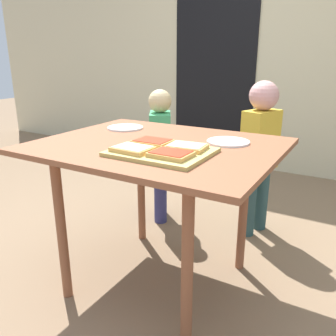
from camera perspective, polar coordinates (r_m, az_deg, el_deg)
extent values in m
plane|color=#7F664C|center=(1.97, -1.49, -17.90)|extent=(16.00, 16.00, 0.00)
cube|color=beige|center=(3.76, 18.22, 19.80)|extent=(8.00, 0.20, 2.65)
cube|color=black|center=(3.86, 7.57, 15.57)|extent=(0.90, 0.02, 2.00)
cube|color=brown|center=(1.65, -1.70, 3.66)|extent=(1.11, 0.89, 0.03)
cylinder|color=brown|center=(1.74, -17.09, -9.69)|extent=(0.05, 0.05, 0.73)
cylinder|color=brown|center=(1.38, 3.16, -16.67)|extent=(0.05, 0.05, 0.73)
cylinder|color=brown|center=(2.20, -4.44, -2.99)|extent=(0.05, 0.05, 0.73)
cylinder|color=brown|center=(1.93, 12.28, -6.49)|extent=(0.05, 0.05, 0.73)
cube|color=tan|center=(1.46, -1.05, 2.64)|extent=(0.40, 0.32, 0.02)
cube|color=tan|center=(1.47, 3.08, 3.44)|extent=(0.17, 0.14, 0.02)
cube|color=beige|center=(1.47, 3.08, 3.82)|extent=(0.15, 0.12, 0.00)
cube|color=tan|center=(1.36, 0.47, 2.25)|extent=(0.16, 0.13, 0.02)
cube|color=#AC321C|center=(1.36, 0.47, 2.66)|extent=(0.15, 0.11, 0.00)
cube|color=tan|center=(1.45, -5.80, 3.10)|extent=(0.17, 0.13, 0.02)
cube|color=beige|center=(1.44, -5.82, 3.49)|extent=(0.15, 0.12, 0.00)
cube|color=tan|center=(1.56, -2.55, 4.25)|extent=(0.16, 0.12, 0.02)
cube|color=#AC321C|center=(1.55, -2.56, 4.62)|extent=(0.15, 0.11, 0.00)
cylinder|color=white|center=(1.67, 9.85, 4.26)|extent=(0.20, 0.20, 0.01)
cylinder|color=silver|center=(1.99, -7.04, 6.60)|extent=(0.20, 0.20, 0.01)
cylinder|color=navy|center=(2.61, -1.20, -3.24)|extent=(0.09, 0.09, 0.42)
cylinder|color=navy|center=(2.48, -1.24, -4.42)|extent=(0.09, 0.09, 0.42)
cube|color=#3FA566|center=(2.43, -1.28, 4.79)|extent=(0.24, 0.28, 0.37)
sphere|color=#CFB582|center=(2.38, -1.33, 10.93)|extent=(0.16, 0.16, 0.16)
cylinder|color=#2A494A|center=(2.47, 15.06, -4.74)|extent=(0.09, 0.09, 0.45)
cylinder|color=#2A494A|center=(2.36, 13.13, -5.65)|extent=(0.09, 0.09, 0.45)
cube|color=gold|center=(2.28, 14.90, 4.45)|extent=(0.21, 0.27, 0.38)
sphere|color=#D29692|center=(2.24, 15.48, 11.39)|extent=(0.18, 0.18, 0.18)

